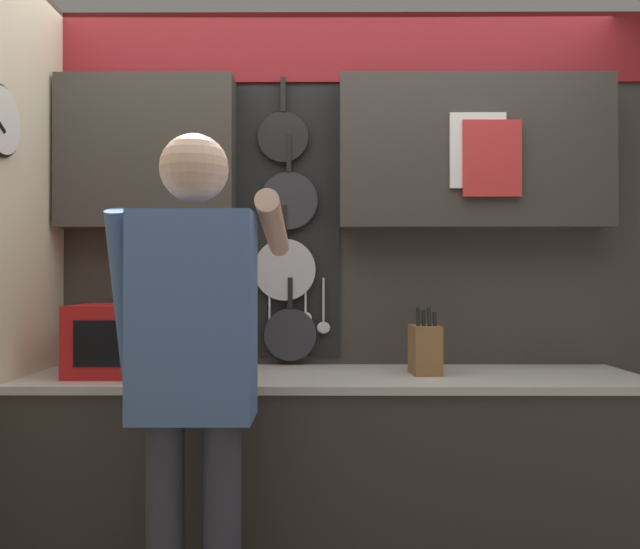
% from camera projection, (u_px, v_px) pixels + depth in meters
% --- Properties ---
extents(base_cabinet_counter, '(2.44, 0.62, 0.94)m').
position_uv_depth(base_cabinet_counter, '(335.00, 491.00, 2.50)').
color(base_cabinet_counter, '#38332D').
rests_on(base_cabinet_counter, ground_plane).
extents(back_wall_unit, '(3.01, 0.23, 2.52)m').
position_uv_depth(back_wall_unit, '(338.00, 230.00, 2.79)').
color(back_wall_unit, '#38332D').
rests_on(back_wall_unit, ground_plane).
extents(microwave, '(0.48, 0.37, 0.28)m').
position_uv_depth(microwave, '(137.00, 339.00, 2.52)').
color(microwave, red).
rests_on(microwave, base_cabinet_counter).
extents(knife_block, '(0.12, 0.16, 0.27)m').
position_uv_depth(knife_block, '(425.00, 349.00, 2.51)').
color(knife_block, brown).
rests_on(knife_block, base_cabinet_counter).
extents(utensil_crock, '(0.11, 0.11, 0.33)m').
position_uv_depth(utensil_crock, '(231.00, 354.00, 2.52)').
color(utensil_crock, white).
rests_on(utensil_crock, base_cabinet_counter).
extents(person, '(0.54, 0.69, 1.78)m').
position_uv_depth(person, '(195.00, 357.00, 1.98)').
color(person, '#383842').
rests_on(person, ground_plane).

